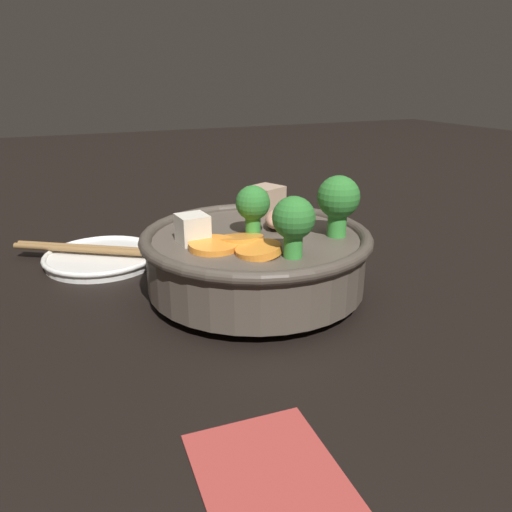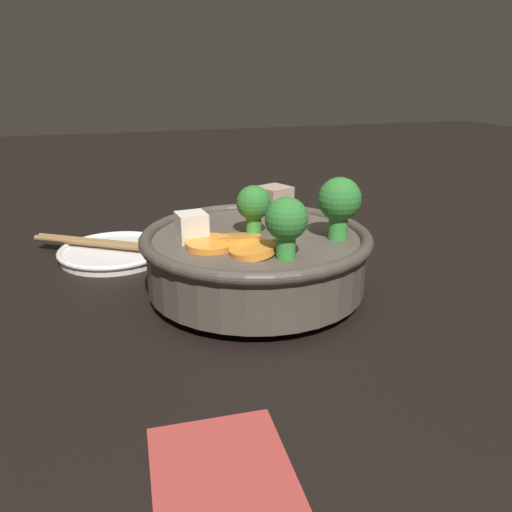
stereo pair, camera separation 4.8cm
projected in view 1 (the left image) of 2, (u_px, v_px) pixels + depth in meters
ground_plane at (256, 294)px, 0.50m from camera, size 3.00×3.00×0.00m
stirfry_bowl at (258, 253)px, 0.48m from camera, size 0.22×0.22×0.12m
side_saucer at (102, 257)px, 0.57m from camera, size 0.13×0.13×0.01m
napkin at (275, 484)px, 0.26m from camera, size 0.11×0.08×0.00m
chopsticks_pair at (101, 249)px, 0.57m from camera, size 0.13×0.18×0.01m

